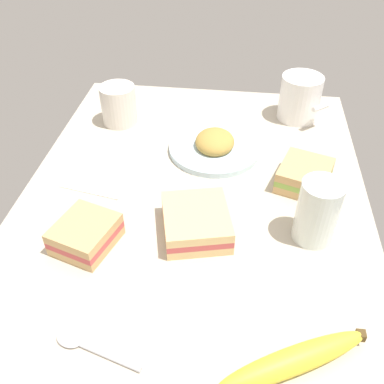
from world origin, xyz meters
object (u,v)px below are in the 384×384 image
(coffee_mug_milky, at_px, (300,97))
(banana, at_px, (294,361))
(sandwich_side, at_px, (196,222))
(plate_of_food, at_px, (215,146))
(spoon, at_px, (85,346))
(paper_napkin, at_px, (103,174))
(glass_of_milk, at_px, (317,214))
(coffee_mug_black, at_px, (119,104))
(sandwich_main, at_px, (86,234))
(sandwich_extra, at_px, (304,175))

(coffee_mug_milky, height_order, banana, coffee_mug_milky)
(coffee_mug_milky, relative_size, sandwich_side, 0.80)
(coffee_mug_milky, bearing_deg, plate_of_food, 131.76)
(spoon, distance_m, paper_napkin, 0.37)
(plate_of_food, height_order, spoon, plate_of_food)
(glass_of_milk, bearing_deg, sandwich_side, 94.10)
(spoon, bearing_deg, coffee_mug_black, 9.76)
(sandwich_main, xyz_separation_m, glass_of_milk, (0.06, -0.37, 0.03))
(plate_of_food, bearing_deg, banana, -163.38)
(sandwich_main, bearing_deg, coffee_mug_milky, -38.80)
(plate_of_food, distance_m, banana, 0.48)
(spoon, bearing_deg, glass_of_milk, -52.05)
(coffee_mug_black, height_order, sandwich_extra, coffee_mug_black)
(plate_of_food, bearing_deg, coffee_mug_black, 68.31)
(coffee_mug_milky, bearing_deg, spoon, 153.88)
(coffee_mug_milky, xyz_separation_m, sandwich_extra, (-0.25, 0.00, -0.03))
(coffee_mug_milky, bearing_deg, sandwich_extra, 179.32)
(glass_of_milk, bearing_deg, coffee_mug_black, 52.10)
(sandwich_extra, relative_size, banana, 0.60)
(coffee_mug_black, xyz_separation_m, banana, (-0.55, -0.36, -0.03))
(coffee_mug_milky, height_order, sandwich_side, coffee_mug_milky)
(coffee_mug_black, height_order, sandwich_main, coffee_mug_black)
(coffee_mug_black, bearing_deg, spoon, -170.24)
(plate_of_food, xyz_separation_m, paper_napkin, (-0.11, 0.21, -0.01))
(sandwich_side, bearing_deg, banana, -146.25)
(sandwich_extra, xyz_separation_m, banana, (-0.37, 0.04, -0.00))
(coffee_mug_milky, relative_size, paper_napkin, 0.92)
(coffee_mug_milky, distance_m, glass_of_milk, 0.39)
(paper_napkin, bearing_deg, banana, -135.48)
(sandwich_extra, distance_m, banana, 0.37)
(banana, xyz_separation_m, spoon, (-0.01, 0.27, -0.01))
(glass_of_milk, relative_size, banana, 0.55)
(coffee_mug_milky, xyz_separation_m, sandwich_side, (-0.40, 0.19, -0.03))
(glass_of_milk, height_order, banana, glass_of_milk)
(plate_of_food, bearing_deg, sandwich_side, 177.56)
(sandwich_main, relative_size, glass_of_milk, 1.05)
(sandwich_main, height_order, banana, sandwich_main)
(banana, distance_m, spoon, 0.27)
(coffee_mug_black, height_order, glass_of_milk, glass_of_milk)
(sandwich_side, xyz_separation_m, spoon, (-0.23, 0.12, -0.02))
(sandwich_extra, height_order, glass_of_milk, glass_of_milk)
(sandwich_extra, xyz_separation_m, paper_napkin, (-0.02, 0.39, -0.02))
(spoon, bearing_deg, banana, -88.64)
(sandwich_side, relative_size, glass_of_milk, 1.26)
(sandwich_extra, bearing_deg, plate_of_food, 62.66)
(glass_of_milk, xyz_separation_m, banana, (-0.24, 0.04, -0.03))
(coffee_mug_milky, relative_size, sandwich_main, 0.96)
(sandwich_main, xyz_separation_m, sandwich_extra, (0.20, -0.36, -0.00))
(coffee_mug_black, relative_size, paper_napkin, 0.83)
(glass_of_milk, bearing_deg, sandwich_main, 99.89)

